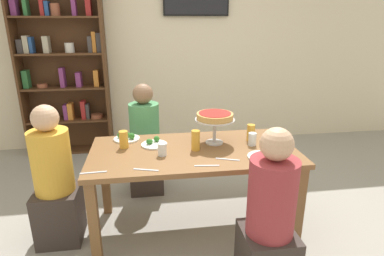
{
  "coord_description": "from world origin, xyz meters",
  "views": [
    {
      "loc": [
        -0.36,
        -2.36,
        1.73
      ],
      "look_at": [
        0.0,
        0.1,
        0.89
      ],
      "focal_mm": 29.83,
      "sensor_mm": 36.0,
      "label": 1
    }
  ],
  "objects_px": {
    "diner_near_right": "(269,226)",
    "salad_plate_spare": "(127,138)",
    "diner_head_west": "(55,186)",
    "cutlery_knife_far": "(93,173)",
    "salad_plate_far_diner": "(154,143)",
    "diner_far_left": "(145,147)",
    "beer_glass_amber_spare": "(124,139)",
    "cutlery_fork_far": "(228,159)",
    "cutlery_knife_near": "(146,170)",
    "deep_dish_pizza_stand": "(215,118)",
    "bookshelf": "(63,68)",
    "salad_plate_near_diner": "(263,156)",
    "beer_glass_amber_short": "(196,140)",
    "water_glass_clear_far": "(162,149)",
    "cutlery_fork_near": "(207,166)",
    "water_glass_clear_spare": "(275,137)",
    "water_glass_clear_near": "(252,139)",
    "dining_table": "(194,160)",
    "beer_glass_amber_tall": "(251,133)"
  },
  "relations": [
    {
      "from": "diner_near_right",
      "to": "salad_plate_spare",
      "type": "relative_size",
      "value": 5.09
    },
    {
      "from": "cutlery_knife_near",
      "to": "cutlery_fork_far",
      "type": "height_order",
      "value": "same"
    },
    {
      "from": "beer_glass_amber_spare",
      "to": "cutlery_fork_near",
      "type": "xyz_separation_m",
      "value": [
        0.61,
        -0.44,
        -0.07
      ]
    },
    {
      "from": "diner_far_left",
      "to": "cutlery_fork_near",
      "type": "distance_m",
      "value": 1.17
    },
    {
      "from": "cutlery_knife_near",
      "to": "deep_dish_pizza_stand",
      "type": "bearing_deg",
      "value": 54.67
    },
    {
      "from": "cutlery_knife_near",
      "to": "cutlery_fork_far",
      "type": "bearing_deg",
      "value": 25.8
    },
    {
      "from": "water_glass_clear_spare",
      "to": "cutlery_knife_near",
      "type": "xyz_separation_m",
      "value": [
        -1.09,
        -0.37,
        -0.05
      ]
    },
    {
      "from": "diner_near_right",
      "to": "cutlery_knife_near",
      "type": "distance_m",
      "value": 0.9
    },
    {
      "from": "diner_near_right",
      "to": "cutlery_fork_far",
      "type": "distance_m",
      "value": 0.58
    },
    {
      "from": "salad_plate_far_diner",
      "to": "cutlery_knife_near",
      "type": "xyz_separation_m",
      "value": [
        -0.07,
        -0.47,
        -0.01
      ]
    },
    {
      "from": "dining_table",
      "to": "water_glass_clear_spare",
      "type": "xyz_separation_m",
      "value": [
        0.71,
        0.04,
        0.15
      ]
    },
    {
      "from": "beer_glass_amber_tall",
      "to": "cutlery_fork_near",
      "type": "bearing_deg",
      "value": -136.38
    },
    {
      "from": "salad_plate_near_diner",
      "to": "beer_glass_amber_tall",
      "type": "xyz_separation_m",
      "value": [
        0.02,
        0.37,
        0.05
      ]
    },
    {
      "from": "cutlery_fork_near",
      "to": "cutlery_fork_far",
      "type": "distance_m",
      "value": 0.19
    },
    {
      "from": "diner_head_west",
      "to": "cutlery_knife_far",
      "type": "relative_size",
      "value": 6.39
    },
    {
      "from": "salad_plate_spare",
      "to": "dining_table",
      "type": "bearing_deg",
      "value": -29.56
    },
    {
      "from": "diner_head_west",
      "to": "cutlery_knife_far",
      "type": "bearing_deg",
      "value": -42.12
    },
    {
      "from": "dining_table",
      "to": "salad_plate_spare",
      "type": "height_order",
      "value": "salad_plate_spare"
    },
    {
      "from": "beer_glass_amber_spare",
      "to": "cutlery_fork_far",
      "type": "relative_size",
      "value": 0.79
    },
    {
      "from": "salad_plate_near_diner",
      "to": "cutlery_knife_near",
      "type": "height_order",
      "value": "salad_plate_near_diner"
    },
    {
      "from": "deep_dish_pizza_stand",
      "to": "beer_glass_amber_spare",
      "type": "height_order",
      "value": "deep_dish_pizza_stand"
    },
    {
      "from": "salad_plate_spare",
      "to": "water_glass_clear_near",
      "type": "height_order",
      "value": "water_glass_clear_near"
    },
    {
      "from": "salad_plate_spare",
      "to": "beer_glass_amber_short",
      "type": "distance_m",
      "value": 0.65
    },
    {
      "from": "diner_near_right",
      "to": "deep_dish_pizza_stand",
      "type": "bearing_deg",
      "value": 12.04
    },
    {
      "from": "dining_table",
      "to": "beer_glass_amber_spare",
      "type": "distance_m",
      "value": 0.6
    },
    {
      "from": "cutlery_fork_near",
      "to": "cutlery_fork_far",
      "type": "height_order",
      "value": "same"
    },
    {
      "from": "salad_plate_near_diner",
      "to": "beer_glass_amber_spare",
      "type": "distance_m",
      "value": 1.12
    },
    {
      "from": "diner_near_right",
      "to": "beer_glass_amber_short",
      "type": "relative_size",
      "value": 6.98
    },
    {
      "from": "diner_far_left",
      "to": "water_glass_clear_far",
      "type": "distance_m",
      "value": 0.88
    },
    {
      "from": "water_glass_clear_spare",
      "to": "cutlery_knife_near",
      "type": "distance_m",
      "value": 1.15
    },
    {
      "from": "beer_glass_amber_short",
      "to": "cutlery_knife_far",
      "type": "xyz_separation_m",
      "value": [
        -0.76,
        -0.3,
        -0.08
      ]
    },
    {
      "from": "cutlery_fork_near",
      "to": "salad_plate_spare",
      "type": "bearing_deg",
      "value": 139.4
    },
    {
      "from": "water_glass_clear_near",
      "to": "cutlery_fork_near",
      "type": "bearing_deg",
      "value": -142.52
    },
    {
      "from": "beer_glass_amber_tall",
      "to": "cutlery_fork_far",
      "type": "bearing_deg",
      "value": -129.19
    },
    {
      "from": "bookshelf",
      "to": "beer_glass_amber_short",
      "type": "relative_size",
      "value": 13.42
    },
    {
      "from": "cutlery_knife_near",
      "to": "cutlery_knife_far",
      "type": "height_order",
      "value": "same"
    },
    {
      "from": "salad_plate_near_diner",
      "to": "water_glass_clear_near",
      "type": "height_order",
      "value": "water_glass_clear_near"
    },
    {
      "from": "salad_plate_far_diner",
      "to": "diner_far_left",
      "type": "bearing_deg",
      "value": 97.37
    },
    {
      "from": "salad_plate_far_diner",
      "to": "water_glass_clear_far",
      "type": "height_order",
      "value": "water_glass_clear_far"
    },
    {
      "from": "dining_table",
      "to": "diner_far_left",
      "type": "relative_size",
      "value": 1.44
    },
    {
      "from": "bookshelf",
      "to": "diner_near_right",
      "type": "xyz_separation_m",
      "value": [
        1.79,
        -2.75,
        -0.65
      ]
    },
    {
      "from": "diner_head_west",
      "to": "water_glass_clear_far",
      "type": "distance_m",
      "value": 0.9
    },
    {
      "from": "salad_plate_far_diner",
      "to": "bookshelf",
      "type": "bearing_deg",
      "value": 120.42
    },
    {
      "from": "water_glass_clear_spare",
      "to": "cutlery_knife_far",
      "type": "height_order",
      "value": "water_glass_clear_spare"
    },
    {
      "from": "diner_head_west",
      "to": "beer_glass_amber_spare",
      "type": "bearing_deg",
      "value": 11.28
    },
    {
      "from": "deep_dish_pizza_stand",
      "to": "water_glass_clear_far",
      "type": "distance_m",
      "value": 0.52
    },
    {
      "from": "dining_table",
      "to": "beer_glass_amber_spare",
      "type": "height_order",
      "value": "beer_glass_amber_spare"
    },
    {
      "from": "cutlery_fork_near",
      "to": "diner_near_right",
      "type": "bearing_deg",
      "value": -45.2
    },
    {
      "from": "diner_far_left",
      "to": "salad_plate_near_diner",
      "type": "bearing_deg",
      "value": 42.22
    },
    {
      "from": "water_glass_clear_far",
      "to": "cutlery_fork_near",
      "type": "height_order",
      "value": "water_glass_clear_far"
    }
  ]
}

